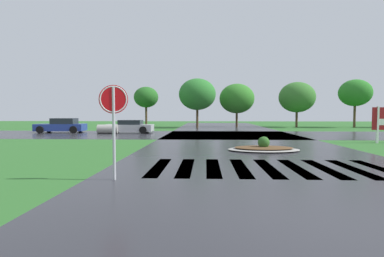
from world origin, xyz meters
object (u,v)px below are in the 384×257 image
object	(u,v)px
car_blue_compact	(129,127)
drainage_pipe_stack	(108,129)
car_white_sedan	(62,126)
median_island	(264,148)
stop_sign	(114,110)

from	to	relation	value
car_blue_compact	drainage_pipe_stack	bearing A→B (deg)	28.29
car_white_sedan	median_island	bearing A→B (deg)	137.12
car_blue_compact	drainage_pipe_stack	xyz separation A→B (m)	(-1.64, -0.90, -0.16)
median_island	car_blue_compact	distance (m)	15.53
car_white_sedan	drainage_pipe_stack	size ratio (longest dim) A/B	2.47
stop_sign	drainage_pipe_stack	world-z (taller)	stop_sign
drainage_pipe_stack	car_blue_compact	bearing A→B (deg)	28.79
median_island	drainage_pipe_stack	world-z (taller)	drainage_pipe_stack
stop_sign	median_island	size ratio (longest dim) A/B	0.75
drainage_pipe_stack	stop_sign	bearing A→B (deg)	-71.30
stop_sign	car_white_sedan	world-z (taller)	stop_sign
stop_sign	car_white_sedan	bearing A→B (deg)	106.54
stop_sign	drainage_pipe_stack	size ratio (longest dim) A/B	1.43
car_blue_compact	drainage_pipe_stack	world-z (taller)	car_blue_compact
median_island	car_white_sedan	xyz separation A→B (m)	(-15.91, 12.45, 0.49)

